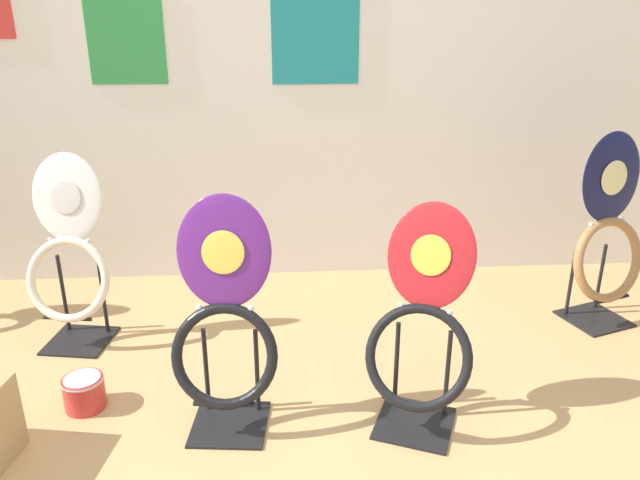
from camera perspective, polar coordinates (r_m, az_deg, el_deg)
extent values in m
cube|color=silver|center=(3.40, -3.63, 17.62)|extent=(8.00, 0.06, 2.60)
cube|color=#2D8E47|center=(3.45, -17.38, 17.54)|extent=(0.39, 0.01, 0.49)
cube|color=teal|center=(3.37, -0.43, 19.21)|extent=(0.45, 0.01, 0.61)
cube|color=black|center=(3.46, 23.75, -6.60)|extent=(0.36, 0.36, 0.01)
cylinder|color=black|center=(3.37, 21.95, -3.63)|extent=(0.02, 0.02, 0.35)
cylinder|color=black|center=(3.51, 24.26, -3.04)|extent=(0.02, 0.02, 0.35)
cylinder|color=black|center=(3.35, 25.04, -4.94)|extent=(0.22, 0.09, 0.02)
torus|color=#9E7042|center=(3.31, 24.84, -1.67)|extent=(0.45, 0.28, 0.42)
ellipsoid|color=#141942|center=(3.23, 25.11, 5.22)|extent=(0.35, 0.17, 0.43)
ellipsoid|color=beige|center=(3.22, 25.32, 5.16)|extent=(0.16, 0.07, 0.16)
sphere|color=silver|center=(3.21, 23.55, 1.33)|extent=(0.02, 0.02, 0.02)
sphere|color=silver|center=(3.35, 25.88, 1.74)|extent=(0.02, 0.02, 0.02)
cube|color=black|center=(3.19, -21.06, -8.58)|extent=(0.32, 0.32, 0.01)
cylinder|color=black|center=(3.21, -22.41, -4.51)|extent=(0.02, 0.02, 0.39)
cylinder|color=black|center=(3.13, -19.22, -4.76)|extent=(0.02, 0.02, 0.39)
cylinder|color=black|center=(3.06, -22.08, -6.65)|extent=(0.22, 0.05, 0.02)
torus|color=beige|center=(3.03, -22.05, -3.37)|extent=(0.41, 0.24, 0.38)
ellipsoid|color=white|center=(2.99, -22.13, 3.67)|extent=(0.34, 0.15, 0.39)
ellipsoid|color=silver|center=(2.98, -22.28, 3.64)|extent=(0.15, 0.06, 0.15)
sphere|color=silver|center=(3.06, -23.43, 0.01)|extent=(0.02, 0.02, 0.02)
sphere|color=silver|center=(2.98, -20.42, -0.11)|extent=(0.02, 0.02, 0.02)
cube|color=black|center=(2.50, -8.23, -16.31)|extent=(0.31, 0.31, 0.01)
cylinder|color=black|center=(2.48, -10.36, -11.55)|extent=(0.02, 0.02, 0.35)
cylinder|color=black|center=(2.45, -5.78, -11.77)|extent=(0.02, 0.02, 0.35)
cylinder|color=black|center=(2.35, -8.75, -14.62)|extent=(0.22, 0.04, 0.02)
torus|color=black|center=(2.30, -8.73, -10.46)|extent=(0.40, 0.22, 0.38)
ellipsoid|color=#60237F|center=(2.23, -8.78, -1.05)|extent=(0.35, 0.14, 0.41)
ellipsoid|color=#E5CC4C|center=(2.21, -8.87, -1.13)|extent=(0.16, 0.05, 0.16)
sphere|color=silver|center=(2.29, -10.98, -6.09)|extent=(0.02, 0.02, 0.02)
sphere|color=silver|center=(2.26, -6.34, -6.24)|extent=(0.02, 0.02, 0.02)
cube|color=black|center=(2.50, 8.62, -16.24)|extent=(0.37, 0.37, 0.01)
cylinder|color=black|center=(2.48, 7.00, -11.21)|extent=(0.02, 0.02, 0.36)
cylinder|color=black|center=(2.46, 11.57, -11.87)|extent=(0.02, 0.02, 0.36)
cylinder|color=black|center=(2.35, 8.47, -14.44)|extent=(0.21, 0.10, 0.02)
torus|color=black|center=(2.31, 8.95, -10.53)|extent=(0.45, 0.36, 0.35)
ellipsoid|color=#AD1E23|center=(2.30, 10.14, -1.38)|extent=(0.36, 0.27, 0.38)
ellipsoid|color=yellow|center=(2.28, 10.09, -1.38)|extent=(0.16, 0.11, 0.14)
sphere|color=silver|center=(2.33, 7.41, -5.93)|extent=(0.02, 0.02, 0.02)
sphere|color=silver|center=(2.30, 11.75, -6.51)|extent=(0.02, 0.02, 0.02)
cylinder|color=red|center=(2.69, -20.75, -12.93)|extent=(0.16, 0.16, 0.13)
torus|color=silver|center=(2.66, -20.91, -11.86)|extent=(0.16, 0.16, 0.01)
cylinder|color=#B2B2B7|center=(2.66, -20.94, -11.72)|extent=(0.14, 0.14, 0.00)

